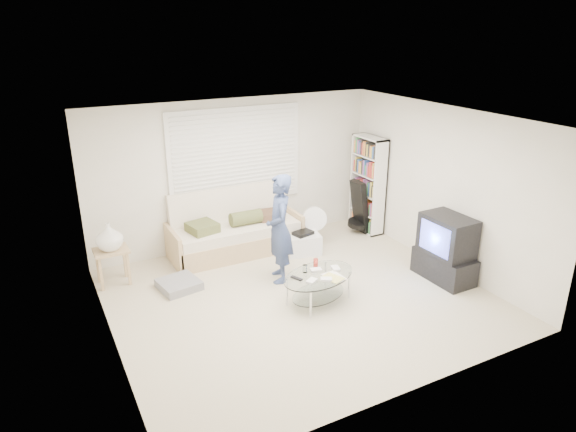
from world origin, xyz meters
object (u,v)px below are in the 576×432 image
bookshelf (368,184)px  tv_unit (446,249)px  futon_sofa (235,232)px  coffee_table (319,280)px

bookshelf → tv_unit: (-0.13, -2.16, -0.39)m
tv_unit → futon_sofa: bearing=135.4°
bookshelf → coffee_table: 2.91m
futon_sofa → coffee_table: futon_sofa is taller
futon_sofa → bookshelf: bookshelf is taller
tv_unit → coffee_table: (-2.02, 0.28, -0.15)m
tv_unit → coffee_table: 2.04m
futon_sofa → tv_unit: (2.40, -2.37, 0.14)m
bookshelf → coffee_table: size_ratio=1.38×
bookshelf → tv_unit: bearing=-93.3°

